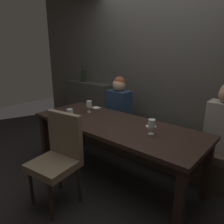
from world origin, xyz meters
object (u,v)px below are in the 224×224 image
object	(u,v)px
banquette_bench	(144,143)
diner_bearded	(224,120)
dining_table	(115,130)
wine_glass_end_left	(89,104)
wine_glass_far_right	(152,124)
diner_redhead	(119,101)
espresso_cup	(151,125)
wine_glass_near_left	(70,113)
dessert_plate	(65,115)
chair_near_side	(59,154)
wine_bottle_dark_red	(83,76)

from	to	relation	value
banquette_bench	diner_bearded	xyz separation A→B (m)	(1.04, 0.02, 0.60)
dining_table	wine_glass_end_left	world-z (taller)	wine_glass_end_left
wine_glass_far_right	wine_glass_end_left	distance (m)	1.09
dining_table	banquette_bench	bearing A→B (deg)	90.00
banquette_bench	diner_redhead	world-z (taller)	diner_redhead
diner_bearded	espresso_cup	xyz separation A→B (m)	(-0.64, -0.54, -0.06)
dining_table	wine_glass_near_left	size ratio (longest dim) A/B	13.41
banquette_bench	diner_bearded	size ratio (longest dim) A/B	3.11
banquette_bench	dining_table	bearing A→B (deg)	-90.00
banquette_bench	diner_redhead	xyz separation A→B (m)	(-0.49, -0.02, 0.57)
dessert_plate	wine_glass_near_left	bearing A→B (deg)	-23.11
espresso_cup	chair_near_side	bearing A→B (deg)	-122.08
diner_redhead	wine_glass_end_left	world-z (taller)	diner_redhead
wine_bottle_dark_red	wine_glass_near_left	size ratio (longest dim) A/B	1.99
wine_glass_far_right	wine_glass_near_left	size ratio (longest dim) A/B	1.00
wine_glass_far_right	espresso_cup	world-z (taller)	wine_glass_far_right
chair_near_side	dessert_plate	xyz separation A→B (m)	(-0.52, 0.50, 0.20)
dining_table	wine_glass_end_left	distance (m)	0.61
diner_bearded	banquette_bench	bearing A→B (deg)	-179.00
wine_bottle_dark_red	wine_glass_end_left	world-z (taller)	wine_bottle_dark_red
diner_bearded	wine_bottle_dark_red	bearing A→B (deg)	173.44
dessert_plate	dining_table	bearing A→B (deg)	18.38
dessert_plate	wine_glass_far_right	bearing A→B (deg)	10.41
banquette_bench	espresso_cup	world-z (taller)	espresso_cup
diner_redhead	dining_table	bearing A→B (deg)	-54.42
wine_glass_far_right	banquette_bench	bearing A→B (deg)	126.22
dessert_plate	wine_bottle_dark_red	bearing A→B (deg)	129.14
wine_glass_far_right	wine_glass_end_left	world-z (taller)	same
diner_bearded	wine_glass_end_left	distance (m)	1.72
chair_near_side	espresso_cup	xyz separation A→B (m)	(0.57, 0.90, 0.21)
banquette_bench	wine_bottle_dark_red	xyz separation A→B (m)	(-1.71, 0.33, 0.84)
diner_redhead	wine_bottle_dark_red	xyz separation A→B (m)	(-1.22, 0.36, 0.27)
dining_table	wine_bottle_dark_red	distance (m)	2.04
wine_glass_near_left	wine_bottle_dark_red	bearing A→B (deg)	132.80
wine_glass_far_right	dining_table	bearing A→B (deg)	179.33
diner_bearded	wine_glass_end_left	xyz separation A→B (m)	(-1.61, -0.60, 0.02)
diner_bearded	wine_glass_near_left	xyz separation A→B (m)	(-1.49, -1.04, 0.03)
wine_glass_end_left	wine_glass_far_right	bearing A→B (deg)	-6.31
diner_bearded	wine_bottle_dark_red	size ratio (longest dim) A/B	2.46
dining_table	wine_glass_far_right	size ratio (longest dim) A/B	13.41
chair_near_side	diner_redhead	distance (m)	1.46
wine_glass_far_right	espresso_cup	size ratio (longest dim) A/B	1.37
wine_bottle_dark_red	dining_table	bearing A→B (deg)	-31.22
dining_table	dessert_plate	bearing A→B (deg)	-161.62
dining_table	banquette_bench	size ratio (longest dim) A/B	0.88
dining_table	banquette_bench	world-z (taller)	dining_table
wine_glass_far_right	wine_glass_near_left	bearing A→B (deg)	-161.63
banquette_bench	dessert_plate	distance (m)	1.26
diner_redhead	wine_glass_far_right	size ratio (longest dim) A/B	4.54
chair_near_side	wine_glass_far_right	world-z (taller)	chair_near_side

